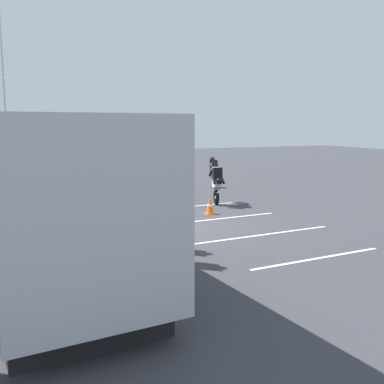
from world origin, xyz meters
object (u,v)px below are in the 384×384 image
spectator_far_left (167,220)px  flagpole (5,108)px  spectator_centre (137,203)px  stunt_motorcycle (216,177)px  parked_motorcycle_silver (137,239)px  tour_bus (32,190)px  spectator_left (155,207)px  traffic_cone (210,205)px

spectator_far_left → flagpole: bearing=17.7°
spectator_far_left → spectator_centre: size_ratio=0.99×
stunt_motorcycle → flagpole: 8.35m
spectator_far_left → parked_motorcycle_silver: bearing=50.7°
tour_bus → stunt_motorcycle: tour_bus is taller
spectator_far_left → spectator_left: (1.16, -0.13, 0.08)m
tour_bus → flagpole: size_ratio=1.45×
tour_bus → spectator_far_left: bearing=-117.8°
spectator_centre → traffic_cone: 4.07m
spectator_centre → flagpole: (6.83, 2.93, 2.71)m
flagpole → traffic_cone: 8.50m
tour_bus → stunt_motorcycle: (4.70, -7.14, -0.58)m
spectator_far_left → flagpole: (9.15, 2.93, 2.71)m
tour_bus → spectator_far_left: (-1.44, -2.73, -0.66)m
traffic_cone → flagpole: bearing=53.7°
spectator_left → parked_motorcycle_silver: spectator_left is taller
tour_bus → parked_motorcycle_silver: bearing=-114.2°
traffic_cone → spectator_left: bearing=136.3°
tour_bus → spectator_centre: size_ratio=6.48×
spectator_centre → stunt_motorcycle: 5.83m
tour_bus → parked_motorcycle_silver: tour_bus is taller
parked_motorcycle_silver → spectator_centre: bearing=-17.4°
spectator_far_left → parked_motorcycle_silver: spectator_far_left is taller
spectator_centre → stunt_motorcycle: stunt_motorcycle is taller
parked_motorcycle_silver → flagpole: 9.55m
tour_bus → spectator_left: 2.93m
spectator_left → parked_motorcycle_silver: size_ratio=0.87×
flagpole → traffic_cone: flagpole is taller
spectator_left → stunt_motorcycle: (4.98, -4.28, -0.00)m
flagpole → spectator_far_left: bearing=-162.3°
spectator_centre → traffic_cone: bearing=-56.6°
tour_bus → spectator_left: (-0.28, -2.86, -0.58)m
tour_bus → spectator_far_left: 3.15m
spectator_centre → flagpole: 7.91m
stunt_motorcycle → traffic_cone: bearing=146.8°
spectator_centre → traffic_cone: (2.21, -3.35, -0.69)m
spectator_centre → traffic_cone: spectator_centre is taller
stunt_motorcycle → traffic_cone: size_ratio=3.07×
tour_bus → spectator_left: size_ratio=6.10×
spectator_far_left → spectator_left: size_ratio=0.93×
spectator_left → tour_bus: bearing=84.4°
spectator_far_left → stunt_motorcycle: 7.56m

